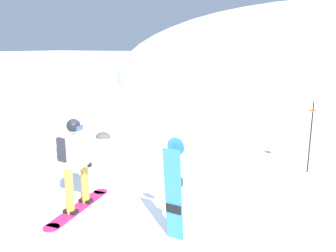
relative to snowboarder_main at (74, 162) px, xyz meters
The scene contains 6 objects.
ground_plane 1.11m from the snowboarder_main, 29.18° to the left, with size 300.00×300.00×0.00m, color white.
ridge_peak_main 28.69m from the snowboarder_main, 86.50° to the left, with size 36.37×32.73×13.16m.
snowboarder_main is the anchor object (origin of this frame).
spare_snowboard 2.10m from the snowboarder_main, ahead, with size 0.28×0.19×1.65m.
piste_marker_near 5.42m from the snowboarder_main, 48.74° to the left, with size 0.20×0.20×1.75m.
rock_dark 5.21m from the snowboarder_main, 122.89° to the left, with size 0.52×0.44×0.37m.
Camera 1 is at (3.76, -4.81, 2.97)m, focal length 37.21 mm.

